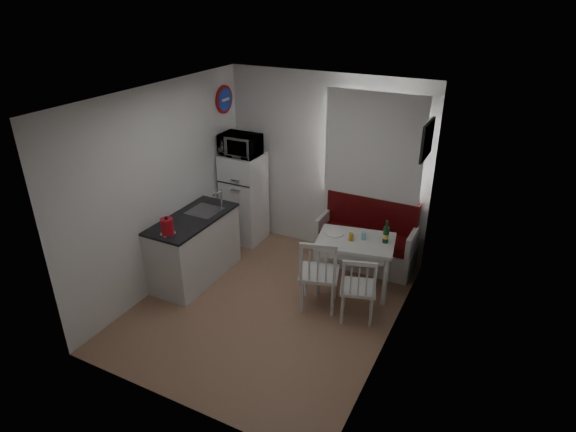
% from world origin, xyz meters
% --- Properties ---
extents(floor, '(3.00, 3.50, 0.02)m').
position_xyz_m(floor, '(0.00, 0.00, 0.00)').
color(floor, '#A27356').
rests_on(floor, ground).
extents(ceiling, '(3.00, 3.50, 0.02)m').
position_xyz_m(ceiling, '(0.00, 0.00, 2.60)').
color(ceiling, white).
rests_on(ceiling, wall_back).
extents(wall_back, '(3.00, 0.02, 2.60)m').
position_xyz_m(wall_back, '(0.00, 1.75, 1.30)').
color(wall_back, white).
rests_on(wall_back, floor).
extents(wall_front, '(3.00, 0.02, 2.60)m').
position_xyz_m(wall_front, '(0.00, -1.75, 1.30)').
color(wall_front, white).
rests_on(wall_front, floor).
extents(wall_left, '(0.02, 3.50, 2.60)m').
position_xyz_m(wall_left, '(-1.50, 0.00, 1.30)').
color(wall_left, white).
rests_on(wall_left, floor).
extents(wall_right, '(0.02, 3.50, 2.60)m').
position_xyz_m(wall_right, '(1.50, 0.00, 1.30)').
color(wall_right, white).
rests_on(wall_right, floor).
extents(window, '(1.22, 0.06, 1.47)m').
position_xyz_m(window, '(0.70, 1.72, 1.62)').
color(window, silver).
rests_on(window, wall_back).
extents(curtain, '(1.35, 0.02, 1.50)m').
position_xyz_m(curtain, '(0.70, 1.65, 1.68)').
color(curtain, white).
rests_on(curtain, wall_back).
extents(kitchen_counter, '(0.62, 1.32, 1.16)m').
position_xyz_m(kitchen_counter, '(-1.20, 0.16, 0.46)').
color(kitchen_counter, silver).
rests_on(kitchen_counter, floor).
extents(wall_sign, '(0.03, 0.40, 0.40)m').
position_xyz_m(wall_sign, '(-1.47, 1.45, 2.15)').
color(wall_sign, '#1C3BAA').
rests_on(wall_sign, wall_left).
extents(picture_frame, '(0.04, 0.52, 0.42)m').
position_xyz_m(picture_frame, '(1.48, 1.10, 2.05)').
color(picture_frame, black).
rests_on(picture_frame, wall_right).
extents(bench, '(1.37, 0.53, 0.98)m').
position_xyz_m(bench, '(0.75, 1.51, 0.32)').
color(bench, silver).
rests_on(bench, floor).
extents(dining_table, '(1.07, 0.84, 0.72)m').
position_xyz_m(dining_table, '(0.80, 0.86, 0.64)').
color(dining_table, silver).
rests_on(dining_table, floor).
extents(chair_left, '(0.57, 0.56, 0.53)m').
position_xyz_m(chair_left, '(0.55, 0.19, 0.61)').
color(chair_left, silver).
rests_on(chair_left, floor).
extents(chair_right, '(0.51, 0.50, 0.47)m').
position_xyz_m(chair_right, '(1.05, 0.20, 0.54)').
color(chair_right, silver).
rests_on(chair_right, floor).
extents(fridge, '(0.56, 0.56, 1.39)m').
position_xyz_m(fridge, '(-1.18, 1.40, 0.70)').
color(fridge, white).
rests_on(fridge, floor).
extents(microwave, '(0.56, 0.38, 0.31)m').
position_xyz_m(microwave, '(-1.18, 1.35, 1.55)').
color(microwave, white).
rests_on(microwave, fridge).
extents(kettle, '(0.18, 0.18, 0.24)m').
position_xyz_m(kettle, '(-1.15, -0.38, 1.02)').
color(kettle, '#B70E18').
rests_on(kettle, kitchen_counter).
extents(wine_bottle, '(0.08, 0.08, 0.30)m').
position_xyz_m(wine_bottle, '(1.15, 0.96, 0.87)').
color(wine_bottle, '#143F20').
rests_on(wine_bottle, dining_table).
extents(drinking_glass_orange, '(0.06, 0.06, 0.10)m').
position_xyz_m(drinking_glass_orange, '(0.75, 0.81, 0.77)').
color(drinking_glass_orange, gold).
rests_on(drinking_glass_orange, dining_table).
extents(drinking_glass_blue, '(0.06, 0.06, 0.10)m').
position_xyz_m(drinking_glass_blue, '(0.88, 0.91, 0.77)').
color(drinking_glass_blue, '#82CBDD').
rests_on(drinking_glass_blue, dining_table).
extents(plate, '(0.23, 0.23, 0.02)m').
position_xyz_m(plate, '(0.50, 0.88, 0.73)').
color(plate, white).
rests_on(plate, dining_table).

